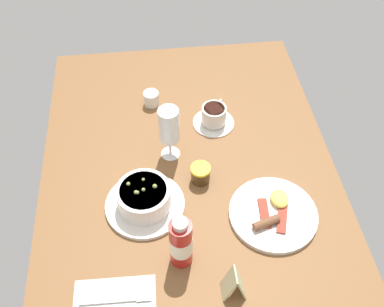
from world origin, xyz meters
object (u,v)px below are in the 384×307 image
at_px(menu_card, 234,283).
at_px(porridge_bowl, 144,198).
at_px(coffee_cup, 214,116).
at_px(creamer_jug, 151,98).
at_px(wine_glass, 169,127).
at_px(jam_jar, 200,174).
at_px(breakfast_plate, 273,213).
at_px(sauce_bottle_red, 181,243).
at_px(cutlery_setting, 116,306).

bearing_deg(menu_card, porridge_bowl, -143.44).
distance_m(coffee_cup, menu_card, 0.55).
relative_size(porridge_bowl, creamer_jug, 3.58).
relative_size(coffee_cup, wine_glass, 0.73).
height_order(jam_jar, breakfast_plate, jam_jar).
height_order(sauce_bottle_red, breakfast_plate, sauce_bottle_red).
distance_m(cutlery_setting, creamer_jug, 0.67).
bearing_deg(creamer_jug, porridge_bowl, -5.74).
relative_size(cutlery_setting, jam_jar, 3.48).
height_order(cutlery_setting, jam_jar, jam_jar).
bearing_deg(sauce_bottle_red, jam_jar, 162.00).
bearing_deg(coffee_cup, cutlery_setting, -28.97).
relative_size(porridge_bowl, jam_jar, 3.81).
bearing_deg(wine_glass, cutlery_setting, -20.04).
xyz_separation_m(porridge_bowl, coffee_cup, (-0.29, 0.23, -0.01)).
bearing_deg(coffee_cup, porridge_bowl, -38.39).
height_order(coffee_cup, breakfast_plate, coffee_cup).
bearing_deg(cutlery_setting, creamer_jug, 169.91).
height_order(cutlery_setting, menu_card, menu_card).
distance_m(porridge_bowl, coffee_cup, 0.37).
height_order(cutlery_setting, coffee_cup, coffee_cup).
bearing_deg(wine_glass, coffee_cup, 127.54).
distance_m(creamer_jug, sauce_bottle_red, 0.57).
xyz_separation_m(porridge_bowl, wine_glass, (-0.18, 0.08, 0.08)).
bearing_deg(jam_jar, breakfast_plate, 51.65).
xyz_separation_m(wine_glass, sauce_bottle_red, (0.34, -0.00, -0.04)).
distance_m(breakfast_plate, menu_card, 0.24).
distance_m(wine_glass, sauce_bottle_red, 0.34).
bearing_deg(creamer_jug, wine_glass, 10.93).
relative_size(wine_glass, breakfast_plate, 0.76).
bearing_deg(creamer_jug, menu_card, 13.08).
relative_size(creamer_jug, wine_glass, 0.34).
bearing_deg(wine_glass, porridge_bowl, -25.20).
distance_m(cutlery_setting, wine_glass, 0.48).
bearing_deg(creamer_jug, coffee_cup, 59.46).
bearing_deg(porridge_bowl, wine_glass, 154.80).
bearing_deg(creamer_jug, sauce_bottle_red, 4.25).
bearing_deg(creamer_jug, jam_jar, 19.95).
height_order(cutlery_setting, creamer_jug, creamer_jug).
bearing_deg(breakfast_plate, coffee_cup, -163.31).
distance_m(sauce_bottle_red, breakfast_plate, 0.28).
distance_m(porridge_bowl, cutlery_setting, 0.28).
relative_size(cutlery_setting, sauce_bottle_red, 1.14).
bearing_deg(menu_card, wine_glass, -165.84).
bearing_deg(porridge_bowl, coffee_cup, 141.61).
relative_size(coffee_cup, sauce_bottle_red, 0.76).
xyz_separation_m(creamer_jug, jam_jar, (0.33, 0.12, 0.00)).
xyz_separation_m(porridge_bowl, creamer_jug, (-0.40, 0.04, -0.01)).
distance_m(porridge_bowl, menu_card, 0.32).
height_order(porridge_bowl, creamer_jug, porridge_bowl).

